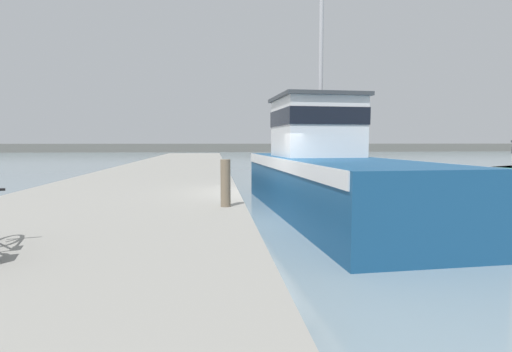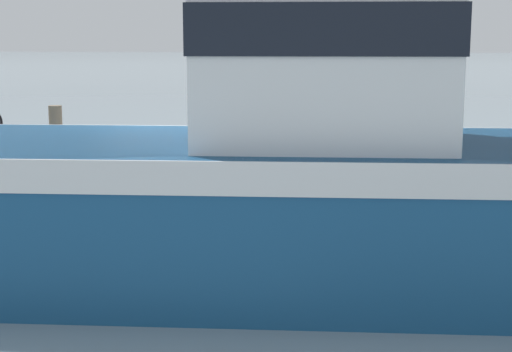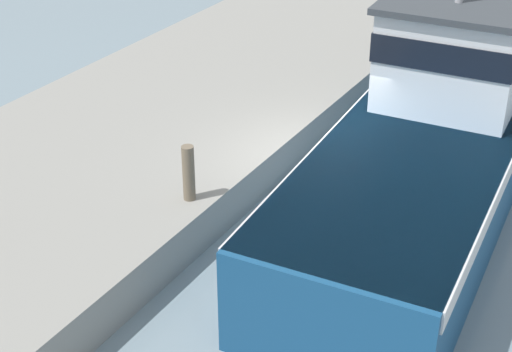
{
  "view_description": "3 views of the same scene",
  "coord_description": "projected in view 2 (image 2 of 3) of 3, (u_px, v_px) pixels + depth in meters",
  "views": [
    {
      "loc": [
        -1.44,
        -11.21,
        2.24
      ],
      "look_at": [
        -0.49,
        -2.17,
        1.46
      ],
      "focal_mm": 28.0,
      "sensor_mm": 36.0,
      "label": 1
    },
    {
      "loc": [
        11.17,
        2.46,
        2.95
      ],
      "look_at": [
        0.67,
        1.08,
        1.09
      ],
      "focal_mm": 55.0,
      "sensor_mm": 36.0,
      "label": 2
    },
    {
      "loc": [
        5.76,
        -12.26,
        7.94
      ],
      "look_at": [
        -0.24,
        -1.81,
        1.21
      ],
      "focal_mm": 55.0,
      "sensor_mm": 36.0,
      "label": 3
    }
  ],
  "objects": [
    {
      "name": "water_bottle_on_curb",
      "position": [
        13.0,
        132.0,
        17.18
      ],
      "size": [
        0.06,
        0.06,
        0.19
      ],
      "primitive_type": "cylinder",
      "color": "silver",
      "rests_on": "dock_pier"
    },
    {
      "name": "fishing_boat_main",
      "position": [
        260.0,
        175.0,
        9.35
      ],
      "size": [
        3.85,
        12.9,
        10.14
      ],
      "rotation": [
        0.0,
        0.0,
        0.06
      ],
      "color": "navy",
      "rests_on": "ground_plane"
    },
    {
      "name": "dock_pier",
      "position": [
        232.0,
        169.0,
        15.48
      ],
      "size": [
        6.32,
        80.0,
        0.82
      ],
      "primitive_type": "cube",
      "color": "gray",
      "rests_on": "ground_plane"
    },
    {
      "name": "mooring_post",
      "position": [
        56.0,
        137.0,
        12.99
      ],
      "size": [
        0.22,
        0.22,
        1.04
      ],
      "primitive_type": "cylinder",
      "color": "#756651",
      "rests_on": "dock_pier"
    },
    {
      "name": "ground_plane",
      "position": [
        190.0,
        238.0,
        11.74
      ],
      "size": [
        320.0,
        320.0,
        0.0
      ],
      "primitive_type": "plane",
      "color": "gray"
    }
  ]
}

